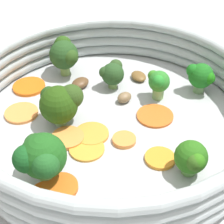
{
  "coord_description": "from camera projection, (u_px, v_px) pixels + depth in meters",
  "views": [
    {
      "loc": [
        0.25,
        -0.26,
        0.32
      ],
      "look_at": [
        0.0,
        0.0,
        0.03
      ],
      "focal_mm": 60.0,
      "sensor_mm": 36.0,
      "label": 1
    }
  ],
  "objects": [
    {
      "name": "broccoli_floret_1",
      "position": [
        112.0,
        73.0,
        0.52
      ],
      "size": [
        0.03,
        0.04,
        0.04
      ],
      "color": "#72994E",
      "rests_on": "skillet"
    },
    {
      "name": "carrot_slice_1",
      "position": [
        155.0,
        116.0,
        0.48
      ],
      "size": [
        0.07,
        0.07,
        0.0
      ],
      "primitive_type": "cylinder",
      "rotation": [
        0.0,
        0.0,
        2.16
      ],
      "color": "orange",
      "rests_on": "skillet"
    },
    {
      "name": "mushroom_piece_1",
      "position": [
        124.0,
        97.0,
        0.5
      ],
      "size": [
        0.02,
        0.02,
        0.01
      ],
      "primitive_type": "ellipsoid",
      "rotation": [
        0.0,
        0.0,
        4.65
      ],
      "color": "olive",
      "rests_on": "skillet"
    },
    {
      "name": "broccoli_floret_6",
      "position": [
        60.0,
        103.0,
        0.45
      ],
      "size": [
        0.05,
        0.05,
        0.05
      ],
      "color": "#86B065",
      "rests_on": "skillet"
    },
    {
      "name": "mushroom_piece_0",
      "position": [
        139.0,
        76.0,
        0.55
      ],
      "size": [
        0.03,
        0.03,
        0.01
      ],
      "primitive_type": "ellipsoid",
      "rotation": [
        0.0,
        0.0,
        2.72
      ],
      "color": "brown",
      "rests_on": "skillet"
    },
    {
      "name": "carrot_slice_7",
      "position": [
        87.0,
        149.0,
        0.43
      ],
      "size": [
        0.06,
        0.06,
        0.0
      ],
      "primitive_type": "cylinder",
      "rotation": [
        0.0,
        0.0,
        0.7
      ],
      "color": "gold",
      "rests_on": "skillet"
    },
    {
      "name": "broccoli_floret_3",
      "position": [
        64.0,
        54.0,
        0.54
      ],
      "size": [
        0.05,
        0.04,
        0.05
      ],
      "color": "#7D9E4D",
      "rests_on": "skillet"
    },
    {
      "name": "carrot_slice_6",
      "position": [
        160.0,
        158.0,
        0.42
      ],
      "size": [
        0.05,
        0.05,
        0.0
      ],
      "primitive_type": "cylinder",
      "rotation": [
        0.0,
        0.0,
        5.19
      ],
      "color": "orange",
      "rests_on": "skillet"
    },
    {
      "name": "broccoli_floret_0",
      "position": [
        192.0,
        159.0,
        0.39
      ],
      "size": [
        0.04,
        0.04,
        0.04
      ],
      "color": "#629748",
      "rests_on": "skillet"
    },
    {
      "name": "carrot_slice_3",
      "position": [
        46.0,
        195.0,
        0.38
      ],
      "size": [
        0.04,
        0.04,
        0.0
      ],
      "primitive_type": "cylinder",
      "rotation": [
        0.0,
        0.0,
        3.56
      ],
      "color": "orange",
      "rests_on": "skillet"
    },
    {
      "name": "ground_plane",
      "position": [
        112.0,
        132.0,
        0.48
      ],
      "size": [
        4.0,
        4.0,
        0.0
      ],
      "primitive_type": "plane",
      "color": "#BBBEC1"
    },
    {
      "name": "broccoli_floret_5",
      "position": [
        158.0,
        82.0,
        0.5
      ],
      "size": [
        0.03,
        0.03,
        0.04
      ],
      "color": "#88B167",
      "rests_on": "skillet"
    },
    {
      "name": "broccoli_floret_4",
      "position": [
        201.0,
        76.0,
        0.51
      ],
      "size": [
        0.04,
        0.03,
        0.04
      ],
      "color": "#6E955F",
      "rests_on": "skillet"
    },
    {
      "name": "broccoli_floret_2",
      "position": [
        41.0,
        157.0,
        0.38
      ],
      "size": [
        0.06,
        0.05,
        0.06
      ],
      "color": "#729E4F",
      "rests_on": "skillet"
    },
    {
      "name": "carrot_slice_2",
      "position": [
        21.0,
        113.0,
        0.48
      ],
      "size": [
        0.06,
        0.06,
        0.0
      ],
      "primitive_type": "cylinder",
      "rotation": [
        0.0,
        0.0,
        5.37
      ],
      "color": "#F88D41",
      "rests_on": "skillet"
    },
    {
      "name": "carrot_slice_4",
      "position": [
        89.0,
        132.0,
        0.45
      ],
      "size": [
        0.04,
        0.04,
        0.0
      ],
      "primitive_type": "cylinder",
      "rotation": [
        0.0,
        0.0,
        6.24
      ],
      "color": "orange",
      "rests_on": "skillet"
    },
    {
      "name": "carrot_slice_8",
      "position": [
        68.0,
        138.0,
        0.44
      ],
      "size": [
        0.06,
        0.06,
        0.01
      ],
      "primitive_type": "cylinder",
      "rotation": [
        0.0,
        0.0,
        2.44
      ],
      "color": "orange",
      "rests_on": "skillet"
    },
    {
      "name": "skillet_rim_wall",
      "position": [
        112.0,
        102.0,
        0.45
      ],
      "size": [
        0.36,
        0.36,
        0.06
      ],
      "color": "#AFBABD",
      "rests_on": "skillet"
    },
    {
      "name": "mushroom_piece_2",
      "position": [
        80.0,
        83.0,
        0.53
      ],
      "size": [
        0.02,
        0.03,
        0.01
      ],
      "primitive_type": "ellipsoid",
      "rotation": [
        0.0,
        0.0,
        4.83
      ],
      "color": "brown",
      "rests_on": "skillet"
    },
    {
      "name": "carrot_slice_0",
      "position": [
        60.0,
        187.0,
        0.39
      ],
      "size": [
        0.05,
        0.05,
        0.0
      ],
      "primitive_type": "cylinder",
      "rotation": [
        0.0,
        0.0,
        1.12
      ],
      "color": "orange",
      "rests_on": "skillet"
    },
    {
      "name": "skillet",
      "position": [
        112.0,
        127.0,
        0.48
      ],
      "size": [
        0.35,
        0.35,
        0.02
      ],
      "primitive_type": "cylinder",
      "color": "#B2B5B7",
      "rests_on": "ground_plane"
    },
    {
      "name": "carrot_slice_5",
      "position": [
        124.0,
        140.0,
        0.44
      ],
      "size": [
        0.04,
        0.04,
        0.01
      ],
      "primitive_type": "cylinder",
      "rotation": [
        0.0,
        0.0,
        0.41
      ],
      "color": "orange",
      "rests_on": "skillet"
    },
    {
      "name": "carrot_slice_9",
      "position": [
        29.0,
        87.0,
        0.53
      ],
      "size": [
        0.06,
        0.06,
        0.0
      ],
      "primitive_type": "cylinder",
      "rotation": [
        0.0,
        0.0,
        2.74
      ],
      "color": "orange",
      "rests_on": "skillet"
    }
  ]
}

